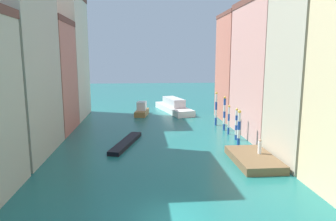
# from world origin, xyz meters

# --- Properties ---
(ground_plane) EXTENTS (154.00, 154.00, 0.00)m
(ground_plane) POSITION_xyz_m (0.00, 24.50, 0.00)
(ground_plane) COLOR #1E6B66
(building_left_1) EXTENTS (6.75, 11.10, 19.78)m
(building_left_1) POSITION_xyz_m (-14.15, 13.86, 9.90)
(building_left_1) COLOR #BCB299
(building_left_1) RESTS_ON ground
(building_left_2) EXTENTS (6.75, 8.79, 14.65)m
(building_left_2) POSITION_xyz_m (-14.15, 23.95, 7.34)
(building_left_2) COLOR #C6705B
(building_left_2) RESTS_ON ground
(building_left_3) EXTENTS (6.75, 10.59, 19.55)m
(building_left_3) POSITION_xyz_m (-14.15, 33.74, 9.79)
(building_left_3) COLOR beige
(building_left_3) RESTS_ON ground
(building_right_1) EXTENTS (6.75, 7.41, 15.97)m
(building_right_1) POSITION_xyz_m (14.15, 9.47, 7.99)
(building_right_1) COLOR #BCB299
(building_right_1) RESTS_ON ground
(building_right_2) EXTENTS (6.75, 12.06, 16.67)m
(building_right_2) POSITION_xyz_m (14.15, 19.17, 8.35)
(building_right_2) COLOR tan
(building_right_2) RESTS_ON ground
(building_right_3) EXTENTS (6.75, 8.59, 16.42)m
(building_right_3) POSITION_xyz_m (14.15, 29.65, 8.22)
(building_right_3) COLOR #C6705B
(building_right_3) RESTS_ON ground
(waterfront_dock) EXTENTS (3.67, 6.77, 0.72)m
(waterfront_dock) POSITION_xyz_m (8.71, 9.44, 0.36)
(waterfront_dock) COLOR brown
(waterfront_dock) RESTS_ON ground
(person_on_dock) EXTENTS (0.36, 0.36, 1.42)m
(person_on_dock) POSITION_xyz_m (9.43, 9.90, 1.37)
(person_on_dock) COLOR white
(person_on_dock) RESTS_ON waterfront_dock
(mooring_pole_0) EXTENTS (0.36, 0.36, 4.07)m
(mooring_pole_0) POSITION_xyz_m (8.99, 14.83, 2.09)
(mooring_pole_0) COLOR #1E479E
(mooring_pole_0) RESTS_ON ground
(mooring_pole_1) EXTENTS (0.31, 0.31, 3.83)m
(mooring_pole_1) POSITION_xyz_m (9.56, 17.53, 1.96)
(mooring_pole_1) COLOR #1E479E
(mooring_pole_1) RESTS_ON ground
(mooring_pole_2) EXTENTS (0.27, 0.27, 3.76)m
(mooring_pole_2) POSITION_xyz_m (9.41, 20.20, 1.92)
(mooring_pole_2) COLOR #1E479E
(mooring_pole_2) RESTS_ON ground
(mooring_pole_3) EXTENTS (0.33, 0.33, 4.61)m
(mooring_pole_3) POSITION_xyz_m (9.44, 22.40, 2.36)
(mooring_pole_3) COLOR #1E479E
(mooring_pole_3) RESTS_ON ground
(mooring_pole_4) EXTENTS (0.33, 0.33, 4.87)m
(mooring_pole_4) POSITION_xyz_m (9.05, 25.46, 2.49)
(mooring_pole_4) COLOR #1E479E
(mooring_pole_4) RESTS_ON ground
(vaporetto_white) EXTENTS (6.07, 12.66, 2.51)m
(vaporetto_white) POSITION_xyz_m (4.17, 37.32, 0.94)
(vaporetto_white) COLOR white
(vaporetto_white) RESTS_ON ground
(gondola_black) EXTENTS (3.44, 8.56, 0.45)m
(gondola_black) POSITION_xyz_m (-3.43, 16.50, 0.23)
(gondola_black) COLOR black
(gondola_black) RESTS_ON ground
(motorboat_0) EXTENTS (2.59, 5.28, 2.31)m
(motorboat_0) POSITION_xyz_m (-1.61, 34.46, 0.84)
(motorboat_0) COLOR olive
(motorboat_0) RESTS_ON ground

